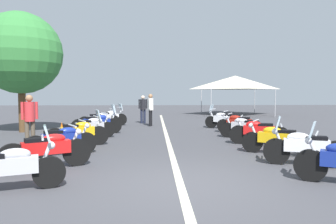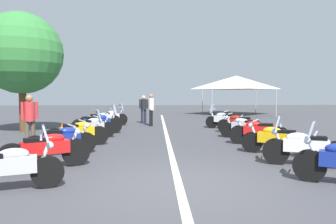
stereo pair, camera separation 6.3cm
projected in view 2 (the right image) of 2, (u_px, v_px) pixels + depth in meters
The scene contains 22 objects.
ground_plane at pixel (179, 185), 6.11m from camera, with size 80.00×80.00×0.00m, color #424247.
lane_centre_stripe at pixel (167, 138), 12.30m from camera, with size 25.87×0.16×0.01m, color beige.
motorcycle_left_row_0 at pixel (5, 167), 5.63m from camera, with size 0.94×2.02×1.19m.
motorcycle_left_row_1 at pixel (46, 149), 7.33m from camera, with size 1.16×1.89×1.01m.
motorcycle_left_row_2 at pixel (62, 140), 8.96m from camera, with size 1.13×1.83×0.99m.
motorcycle_left_row_3 at pixel (78, 132), 10.51m from camera, with size 1.02×1.97×1.21m.
motorcycle_left_row_4 at pixel (90, 127), 12.25m from camera, with size 1.17×1.84×1.00m.
motorcycle_left_row_5 at pixel (98, 123), 13.68m from camera, with size 0.94×2.11×1.23m.
motorcycle_left_row_6 at pixel (101, 120), 15.47m from camera, with size 1.15×1.95×1.22m.
motorcycle_left_row_7 at pixel (109, 117), 16.95m from camera, with size 1.13×1.93×1.22m.
motorcycle_right_row_1 at pixel (304, 147), 7.63m from camera, with size 0.94×1.94×1.21m.
motorcycle_right_row_2 at pixel (278, 139), 9.07m from camera, with size 1.20×1.90×0.99m.
motorcycle_right_row_3 at pixel (258, 132), 10.79m from camera, with size 0.94×1.94×1.01m.
motorcycle_right_row_4 at pixel (245, 127), 12.30m from camera, with size 1.08×1.88×0.98m.
motorcycle_right_row_5 at pixel (239, 123), 13.94m from camera, with size 1.12×1.82×0.98m.
motorcycle_right_row_6 at pixel (224, 120), 15.62m from camera, with size 1.19×1.78×1.20m.
traffic_cone_0 at pixel (62, 130), 12.72m from camera, with size 0.36×0.36×0.61m.
bystander_0 at pixel (30, 116), 10.31m from camera, with size 0.32×0.46×1.73m.
bystander_1 at pixel (144, 107), 18.40m from camera, with size 0.32×0.52×1.64m.
bystander_2 at pixel (151, 107), 16.87m from camera, with size 0.52×0.32×1.74m.
roadside_tree_0 at pixel (21, 53), 14.14m from camera, with size 3.66×3.66×5.41m.
event_tent at pixel (236, 82), 25.63m from camera, with size 5.38×5.38×3.20m.
Camera 2 is at (-6.00, 0.43, 1.78)m, focal length 33.53 mm.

